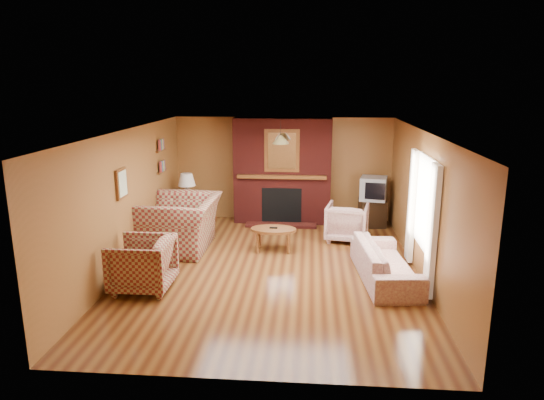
# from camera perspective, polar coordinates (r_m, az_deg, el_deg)

# --- Properties ---
(floor) EXTENTS (6.50, 6.50, 0.00)m
(floor) POSITION_cam_1_polar(r_m,az_deg,el_deg) (8.54, -0.03, -8.14)
(floor) COLOR #4A230F
(floor) RESTS_ON ground
(ceiling) EXTENTS (6.50, 6.50, 0.00)m
(ceiling) POSITION_cam_1_polar(r_m,az_deg,el_deg) (7.97, -0.03, 8.09)
(ceiling) COLOR white
(ceiling) RESTS_ON wall_back
(wall_back) EXTENTS (6.50, 0.00, 6.50)m
(wall_back) POSITION_cam_1_polar(r_m,az_deg,el_deg) (11.35, 1.31, 3.66)
(wall_back) COLOR #9B5F30
(wall_back) RESTS_ON floor
(wall_front) EXTENTS (6.50, 0.00, 6.50)m
(wall_front) POSITION_cam_1_polar(r_m,az_deg,el_deg) (5.10, -3.05, -9.18)
(wall_front) COLOR #9B5F30
(wall_front) RESTS_ON floor
(wall_left) EXTENTS (0.00, 6.50, 6.50)m
(wall_left) POSITION_cam_1_polar(r_m,az_deg,el_deg) (8.73, -16.60, 0.03)
(wall_left) COLOR #9B5F30
(wall_left) RESTS_ON floor
(wall_right) EXTENTS (0.00, 6.50, 6.50)m
(wall_right) POSITION_cam_1_polar(r_m,az_deg,el_deg) (8.36, 17.32, -0.63)
(wall_right) COLOR #9B5F30
(wall_right) RESTS_ON floor
(fireplace) EXTENTS (2.20, 0.82, 2.40)m
(fireplace) POSITION_cam_1_polar(r_m,az_deg,el_deg) (11.09, 1.23, 3.33)
(fireplace) COLOR #4E1411
(fireplace) RESTS_ON floor
(window_right) EXTENTS (0.10, 1.85, 2.00)m
(window_right) POSITION_cam_1_polar(r_m,az_deg,el_deg) (8.17, 17.25, -1.47)
(window_right) COLOR silver
(window_right) RESTS_ON wall_right
(bookshelf) EXTENTS (0.09, 0.55, 0.71)m
(bookshelf) POSITION_cam_1_polar(r_m,az_deg,el_deg) (10.39, -12.75, 5.00)
(bookshelf) COLOR brown
(bookshelf) RESTS_ON wall_left
(botanical_print) EXTENTS (0.05, 0.40, 0.50)m
(botanical_print) POSITION_cam_1_polar(r_m,az_deg,el_deg) (8.38, -17.28, 1.86)
(botanical_print) COLOR brown
(botanical_print) RESTS_ON wall_left
(pendant_light) EXTENTS (0.36, 0.36, 0.48)m
(pendant_light) POSITION_cam_1_polar(r_m,az_deg,el_deg) (10.29, 1.02, 7.13)
(pendant_light) COLOR black
(pendant_light) RESTS_ON ceiling
(plaid_loveseat) EXTENTS (1.40, 1.60, 1.02)m
(plaid_loveseat) POSITION_cam_1_polar(r_m,az_deg,el_deg) (9.55, -10.71, -2.75)
(plaid_loveseat) COLOR maroon
(plaid_loveseat) RESTS_ON floor
(plaid_armchair) EXTENTS (0.92, 0.89, 0.84)m
(plaid_armchair) POSITION_cam_1_polar(r_m,az_deg,el_deg) (7.88, -15.04, -7.30)
(plaid_armchair) COLOR maroon
(plaid_armchair) RESTS_ON floor
(floral_sofa) EXTENTS (0.99, 2.10, 0.59)m
(floral_sofa) POSITION_cam_1_polar(r_m,az_deg,el_deg) (8.25, 13.19, -7.13)
(floral_sofa) COLOR beige
(floral_sofa) RESTS_ON floor
(floral_armchair) EXTENTS (0.96, 0.98, 0.77)m
(floral_armchair) POSITION_cam_1_polar(r_m,az_deg,el_deg) (10.07, 8.82, -2.58)
(floral_armchair) COLOR beige
(floral_armchair) RESTS_ON floor
(coffee_table) EXTENTS (0.88, 0.54, 0.47)m
(coffee_table) POSITION_cam_1_polar(r_m,az_deg,el_deg) (9.32, 0.17, -3.68)
(coffee_table) COLOR brown
(coffee_table) RESTS_ON floor
(side_table) EXTENTS (0.43, 0.43, 0.56)m
(side_table) POSITION_cam_1_polar(r_m,az_deg,el_deg) (11.10, -9.85, -1.63)
(side_table) COLOR brown
(side_table) RESTS_ON floor
(table_lamp) EXTENTS (0.39, 0.39, 0.65)m
(table_lamp) POSITION_cam_1_polar(r_m,az_deg,el_deg) (10.95, -9.99, 1.62)
(table_lamp) COLOR silver
(table_lamp) RESTS_ON side_table
(tv_stand) EXTENTS (0.60, 0.56, 0.61)m
(tv_stand) POSITION_cam_1_polar(r_m,az_deg,el_deg) (11.17, 11.71, -1.49)
(tv_stand) COLOR black
(tv_stand) RESTS_ON floor
(crt_tv) EXTENTS (0.66, 0.65, 0.52)m
(crt_tv) POSITION_cam_1_polar(r_m,az_deg,el_deg) (11.03, 11.85, 1.34)
(crt_tv) COLOR #9D9FA4
(crt_tv) RESTS_ON tv_stand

